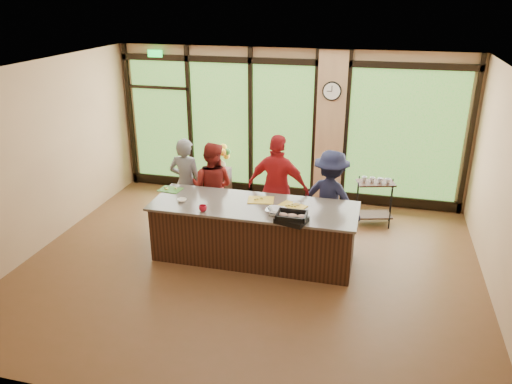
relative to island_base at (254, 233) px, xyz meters
The scene contains 25 objects.
floor 0.53m from the island_base, 90.00° to the right, with size 7.00×7.00×0.00m, color brown.
ceiling 2.58m from the island_base, 90.00° to the right, with size 7.00×7.00×0.00m, color white.
back_wall 2.90m from the island_base, 90.00° to the left, with size 7.00×7.00×0.00m, color tan.
left_wall 3.67m from the island_base, behind, with size 6.00×6.00×0.00m, color tan.
right_wall 3.67m from the island_base, ahead, with size 6.00×6.00×0.00m, color tan.
window_wall 2.83m from the island_base, 86.48° to the left, with size 6.90×0.12×3.00m.
island_base is the anchor object (origin of this frame).
countertop 0.46m from the island_base, ahead, with size 3.20×1.10×0.04m, color #6E645B.
wall_clock 3.25m from the island_base, 71.68° to the left, with size 0.36×0.04×0.36m.
cook_left 1.72m from the island_base, 150.23° to the left, with size 0.60×0.40×1.66m, color slate.
cook_midleft 1.33m from the island_base, 138.92° to the left, with size 0.78×0.61×1.61m, color maroon.
cook_midright 0.95m from the island_base, 74.68° to the left, with size 1.08×0.45×1.84m, color #A8191E.
cook_right 1.42m from the island_base, 37.00° to the left, with size 1.05×0.60×1.63m, color #181B36.
roasting_pan 0.97m from the island_base, 34.50° to the right, with size 0.42×0.33×0.07m, color black.
mixing_bowl 0.69m from the island_base, 29.38° to the right, with size 0.29×0.29×0.07m, color silver.
cutting_board_left 1.60m from the island_base, 169.76° to the left, with size 0.36×0.27×0.01m, color #428631.
cutting_board_center 0.53m from the island_base, 73.33° to the left, with size 0.41×0.31×0.01m, color gold.
cutting_board_right 0.76m from the island_base, ahead, with size 0.40×0.30×0.01m, color gold.
prep_bowl_near 1.24m from the island_base, behind, with size 0.15×0.15×0.05m, color white.
prep_bowl_mid 0.69m from the island_base, 38.31° to the right, with size 0.14×0.14×0.04m, color white.
prep_bowl_far 0.83m from the island_base, 14.59° to the left, with size 0.12×0.12×0.03m, color white.
red_ramekin 0.96m from the island_base, 148.84° to the right, with size 0.12×0.12×0.10m, color #A71026.
flower_stand 2.39m from the island_base, 120.80° to the left, with size 0.36×0.36×0.71m, color black.
flower_vase 2.42m from the island_base, 120.80° to the left, with size 0.23×0.23×0.24m, color olive.
bar_cart 2.53m from the island_base, 44.62° to the left, with size 0.73×0.54×0.90m.
Camera 1 is at (1.77, -6.53, 3.99)m, focal length 35.00 mm.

